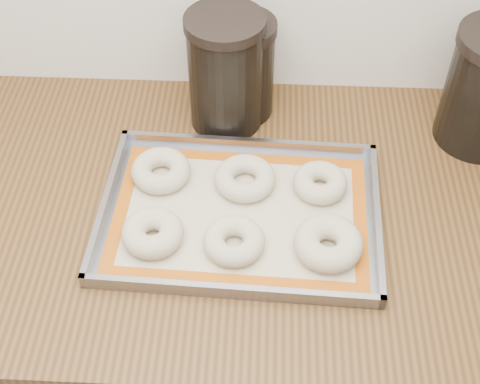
{
  "coord_description": "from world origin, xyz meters",
  "views": [
    {
      "loc": [
        -0.19,
        0.92,
        1.75
      ],
      "look_at": [
        -0.22,
        1.64,
        0.96
      ],
      "focal_mm": 50.0,
      "sensor_mm": 36.0,
      "label": 1
    }
  ],
  "objects_px": {
    "bagel_front_mid": "(234,241)",
    "bagel_back_mid": "(245,178)",
    "bagel_back_right": "(320,183)",
    "canister_left": "(226,72)",
    "bagel_front_left": "(153,233)",
    "bagel_front_right": "(328,243)",
    "canister_mid": "(241,68)",
    "baking_tray": "(240,214)",
    "bagel_back_left": "(161,171)"
  },
  "relations": [
    {
      "from": "baking_tray",
      "to": "canister_mid",
      "type": "height_order",
      "value": "canister_mid"
    },
    {
      "from": "bagel_front_mid",
      "to": "bagel_back_mid",
      "type": "xyz_separation_m",
      "value": [
        0.01,
        0.14,
        -0.0
      ]
    },
    {
      "from": "bagel_front_right",
      "to": "bagel_back_right",
      "type": "relative_size",
      "value": 1.18
    },
    {
      "from": "bagel_back_right",
      "to": "canister_mid",
      "type": "bearing_deg",
      "value": 124.31
    },
    {
      "from": "baking_tray",
      "to": "bagel_back_right",
      "type": "height_order",
      "value": "bagel_back_right"
    },
    {
      "from": "bagel_front_right",
      "to": "canister_left",
      "type": "height_order",
      "value": "canister_left"
    },
    {
      "from": "bagel_front_mid",
      "to": "canister_left",
      "type": "distance_m",
      "value": 0.33
    },
    {
      "from": "bagel_front_mid",
      "to": "bagel_back_left",
      "type": "height_order",
      "value": "same"
    },
    {
      "from": "bagel_front_left",
      "to": "canister_left",
      "type": "relative_size",
      "value": 0.44
    },
    {
      "from": "bagel_front_left",
      "to": "canister_left",
      "type": "bearing_deg",
      "value": 71.9
    },
    {
      "from": "canister_left",
      "to": "canister_mid",
      "type": "distance_m",
      "value": 0.04
    },
    {
      "from": "bagel_front_mid",
      "to": "bagel_front_right",
      "type": "bearing_deg",
      "value": -0.1
    },
    {
      "from": "baking_tray",
      "to": "bagel_back_right",
      "type": "bearing_deg",
      "value": 25.05
    },
    {
      "from": "baking_tray",
      "to": "bagel_back_right",
      "type": "xyz_separation_m",
      "value": [
        0.13,
        0.06,
        0.02
      ]
    },
    {
      "from": "bagel_front_mid",
      "to": "bagel_back_left",
      "type": "xyz_separation_m",
      "value": [
        -0.13,
        0.15,
        0.0
      ]
    },
    {
      "from": "canister_mid",
      "to": "bagel_back_right",
      "type": "bearing_deg",
      "value": -55.69
    },
    {
      "from": "bagel_front_right",
      "to": "bagel_back_mid",
      "type": "bearing_deg",
      "value": 134.68
    },
    {
      "from": "bagel_front_left",
      "to": "bagel_back_left",
      "type": "relative_size",
      "value": 0.96
    },
    {
      "from": "baking_tray",
      "to": "bagel_back_left",
      "type": "bearing_deg",
      "value": 150.91
    },
    {
      "from": "bagel_back_left",
      "to": "baking_tray",
      "type": "bearing_deg",
      "value": -29.09
    },
    {
      "from": "bagel_front_right",
      "to": "bagel_back_right",
      "type": "height_order",
      "value": "bagel_front_right"
    },
    {
      "from": "bagel_back_left",
      "to": "bagel_front_right",
      "type": "bearing_deg",
      "value": -27.79
    },
    {
      "from": "bagel_back_right",
      "to": "bagel_front_right",
      "type": "bearing_deg",
      "value": -86.6
    },
    {
      "from": "baking_tray",
      "to": "canister_mid",
      "type": "distance_m",
      "value": 0.29
    },
    {
      "from": "canister_left",
      "to": "bagel_back_mid",
      "type": "bearing_deg",
      "value": -76.31
    },
    {
      "from": "bagel_front_right",
      "to": "canister_left",
      "type": "relative_size",
      "value": 0.49
    },
    {
      "from": "bagel_back_left",
      "to": "bagel_back_right",
      "type": "bearing_deg",
      "value": -3.33
    },
    {
      "from": "baking_tray",
      "to": "bagel_front_mid",
      "type": "distance_m",
      "value": 0.07
    },
    {
      "from": "bagel_back_right",
      "to": "canister_left",
      "type": "distance_m",
      "value": 0.26
    },
    {
      "from": "bagel_front_left",
      "to": "bagel_back_mid",
      "type": "bearing_deg",
      "value": 42.36
    },
    {
      "from": "bagel_back_left",
      "to": "canister_left",
      "type": "distance_m",
      "value": 0.21
    },
    {
      "from": "canister_left",
      "to": "canister_mid",
      "type": "bearing_deg",
      "value": 50.66
    },
    {
      "from": "bagel_front_mid",
      "to": "bagel_back_mid",
      "type": "distance_m",
      "value": 0.14
    },
    {
      "from": "bagel_front_right",
      "to": "bagel_back_right",
      "type": "bearing_deg",
      "value": 93.4
    },
    {
      "from": "baking_tray",
      "to": "bagel_front_left",
      "type": "height_order",
      "value": "bagel_front_left"
    },
    {
      "from": "baking_tray",
      "to": "bagel_front_left",
      "type": "xyz_separation_m",
      "value": [
        -0.14,
        -0.06,
        0.02
      ]
    },
    {
      "from": "bagel_front_mid",
      "to": "canister_left",
      "type": "bearing_deg",
      "value": 95.64
    },
    {
      "from": "bagel_back_right",
      "to": "canister_mid",
      "type": "xyz_separation_m",
      "value": [
        -0.14,
        0.21,
        0.08
      ]
    },
    {
      "from": "bagel_back_left",
      "to": "bagel_back_mid",
      "type": "distance_m",
      "value": 0.15
    },
    {
      "from": "bagel_front_mid",
      "to": "canister_left",
      "type": "xyz_separation_m",
      "value": [
        -0.03,
        0.31,
        0.09
      ]
    },
    {
      "from": "bagel_front_left",
      "to": "bagel_front_right",
      "type": "bearing_deg",
      "value": -1.8
    },
    {
      "from": "bagel_front_right",
      "to": "bagel_front_mid",
      "type": "bearing_deg",
      "value": 179.9
    },
    {
      "from": "bagel_front_left",
      "to": "canister_mid",
      "type": "height_order",
      "value": "canister_mid"
    },
    {
      "from": "bagel_front_right",
      "to": "canister_mid",
      "type": "distance_m",
      "value": 0.38
    },
    {
      "from": "baking_tray",
      "to": "bagel_back_mid",
      "type": "xyz_separation_m",
      "value": [
        0.01,
        0.07,
        0.01
      ]
    },
    {
      "from": "bagel_back_right",
      "to": "canister_left",
      "type": "bearing_deg",
      "value": 133.66
    },
    {
      "from": "bagel_front_mid",
      "to": "bagel_back_left",
      "type": "distance_m",
      "value": 0.2
    },
    {
      "from": "bagel_front_right",
      "to": "canister_mid",
      "type": "bearing_deg",
      "value": 113.84
    },
    {
      "from": "bagel_front_left",
      "to": "canister_left",
      "type": "distance_m",
      "value": 0.33
    },
    {
      "from": "bagel_back_right",
      "to": "canister_mid",
      "type": "distance_m",
      "value": 0.27
    }
  ]
}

